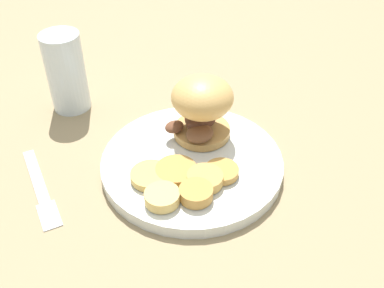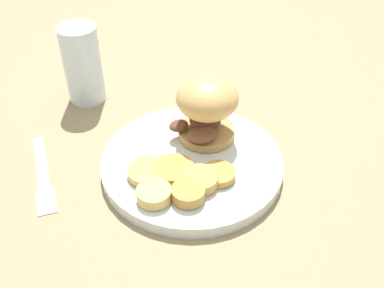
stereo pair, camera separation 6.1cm
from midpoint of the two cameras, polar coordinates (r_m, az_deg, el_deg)
The scene contains 11 objects.
ground_plane at distance 0.64m, azimuth -2.73°, elevation -3.19°, with size 4.00×4.00×0.00m, color #937F5B.
dinner_plate at distance 0.63m, azimuth -2.76°, elevation -2.47°, with size 0.25×0.25×0.02m.
sandwich at distance 0.63m, azimuth -1.57°, elevation 4.76°, with size 0.10×0.10×0.09m.
potato_round_0 at distance 0.60m, azimuth -4.93°, elevation -3.53°, with size 0.06×0.06×0.01m, color #BC8942.
potato_round_1 at distance 0.60m, azimuth -8.21°, elevation -4.12°, with size 0.05×0.05×0.01m, color tan.
potato_round_2 at distance 0.59m, azimuth 0.88°, elevation -3.63°, with size 0.05×0.05×0.01m, color #BC8942.
potato_round_3 at distance 0.56m, azimuth -6.92°, elevation -6.85°, with size 0.04×0.04×0.01m, color #DBB766.
potato_round_4 at distance 0.56m, azimuth -2.59°, elevation -6.39°, with size 0.04×0.04×0.02m, color #BC8942.
potato_round_5 at distance 0.58m, azimuth -1.33°, elevation -4.59°, with size 0.05×0.05×0.01m, color tan.
fork at distance 0.65m, azimuth -21.33°, elevation -5.29°, with size 0.16×0.03×0.00m.
drinking_glass at distance 0.76m, azimuth -17.96°, elevation 8.58°, with size 0.06×0.06×0.13m.
Camera 1 is at (-0.41, 0.23, 0.43)m, focal length 42.00 mm.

